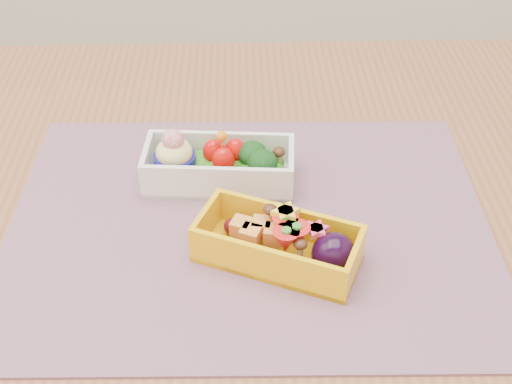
{
  "coord_description": "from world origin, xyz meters",
  "views": [
    {
      "loc": [
        -0.04,
        -0.57,
        1.23
      ],
      "look_at": [
        -0.03,
        -0.02,
        0.79
      ],
      "focal_mm": 48.39,
      "sensor_mm": 36.0,
      "label": 1
    }
  ],
  "objects_px": {
    "table": "(279,275)",
    "bento_white": "(218,165)",
    "placemat": "(249,224)",
    "bento_yellow": "(281,243)"
  },
  "relations": [
    {
      "from": "placemat",
      "to": "bento_white",
      "type": "bearing_deg",
      "value": 114.56
    },
    {
      "from": "placemat",
      "to": "bento_white",
      "type": "relative_size",
      "value": 2.95
    },
    {
      "from": "table",
      "to": "placemat",
      "type": "xyz_separation_m",
      "value": [
        -0.03,
        -0.02,
        0.1
      ]
    },
    {
      "from": "table",
      "to": "bento_yellow",
      "type": "distance_m",
      "value": 0.15
    },
    {
      "from": "table",
      "to": "placemat",
      "type": "height_order",
      "value": "placemat"
    },
    {
      "from": "placemat",
      "to": "bento_white",
      "type": "distance_m",
      "value": 0.08
    },
    {
      "from": "placemat",
      "to": "bento_yellow",
      "type": "xyz_separation_m",
      "value": [
        0.03,
        -0.06,
        0.02
      ]
    },
    {
      "from": "placemat",
      "to": "table",
      "type": "bearing_deg",
      "value": 32.19
    },
    {
      "from": "table",
      "to": "bento_white",
      "type": "relative_size",
      "value": 7.03
    },
    {
      "from": "placemat",
      "to": "bento_yellow",
      "type": "distance_m",
      "value": 0.07
    }
  ]
}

